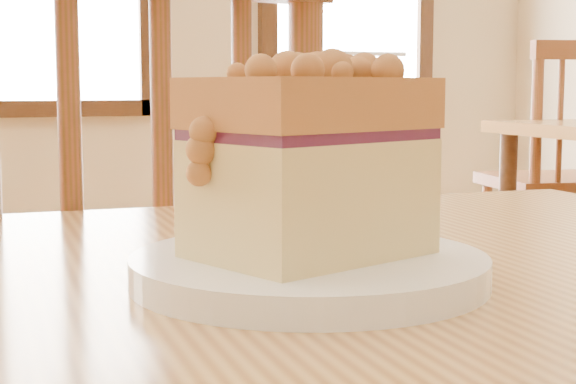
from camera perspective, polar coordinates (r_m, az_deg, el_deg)
The scene contains 5 objects.
entry_door at distance 5.01m, azimuth 3.93°, elevation 10.58°, with size 1.08×0.06×2.29m.
cafe_chair_main at distance 1.12m, azimuth -12.22°, elevation -11.17°, with size 0.56×0.56×1.04m.
cafe_chair_second at distance 3.50m, azimuth 17.22°, elevation 0.92°, with size 0.57×0.57×1.04m.
plate at distance 0.53m, azimuth 1.36°, elevation -5.08°, with size 0.22×0.22×0.02m.
cake_slice at distance 0.52m, azimuth 1.35°, elevation 2.23°, with size 0.15×0.13×0.12m.
Camera 1 is at (-0.11, -0.40, 0.87)m, focal length 55.00 mm.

